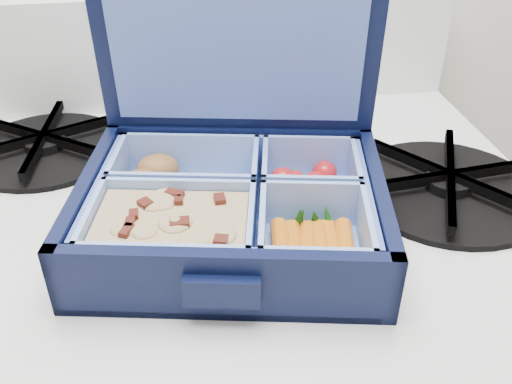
{
  "coord_description": "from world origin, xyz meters",
  "views": [
    {
      "loc": [
        -0.02,
        1.25,
        1.2
      ],
      "look_at": [
        0.04,
        1.66,
        0.92
      ],
      "focal_mm": 40.0,
      "sensor_mm": 36.0,
      "label": 1
    }
  ],
  "objects": [
    {
      "name": "bento_box",
      "position": [
        0.02,
        1.65,
        0.92
      ],
      "size": [
        0.29,
        0.24,
        0.06
      ],
      "primitive_type": null,
      "rotation": [
        0.0,
        0.0,
        -0.19
      ],
      "color": "black",
      "rests_on": "stove"
    },
    {
      "name": "burner_grate",
      "position": [
        0.24,
        1.69,
        0.9
      ],
      "size": [
        0.21,
        0.21,
        0.03
      ],
      "primitive_type": "cylinder",
      "rotation": [
        0.0,
        0.0,
        0.11
      ],
      "color": "black",
      "rests_on": "stove"
    },
    {
      "name": "burner_grate_rear",
      "position": [
        -0.17,
        1.83,
        0.89
      ],
      "size": [
        0.23,
        0.23,
        0.02
      ],
      "primitive_type": "cylinder",
      "rotation": [
        0.0,
        0.0,
        0.43
      ],
      "color": "black",
      "rests_on": "stove"
    },
    {
      "name": "fork",
      "position": [
        0.05,
        1.82,
        0.89
      ],
      "size": [
        0.1,
        0.18,
        0.01
      ],
      "primitive_type": null,
      "rotation": [
        0.0,
        0.0,
        -0.42
      ],
      "color": "#9E9EAE",
      "rests_on": "stove"
    }
  ]
}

